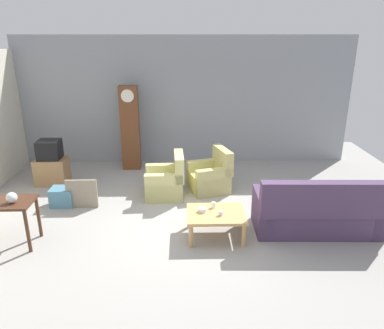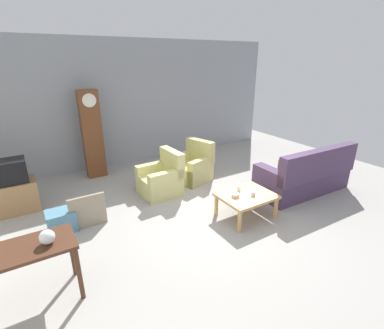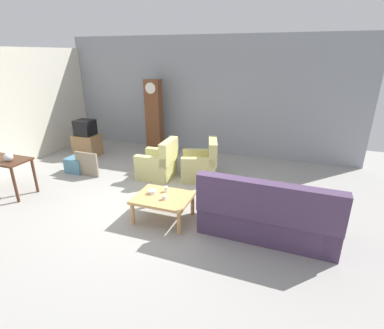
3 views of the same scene
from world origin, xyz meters
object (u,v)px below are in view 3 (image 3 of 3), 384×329
at_px(coffee_table_wood, 163,200).
at_px(grandfather_clock, 154,117).
at_px(tv_stand_cabinet, 87,145).
at_px(framed_picture_leaning, 87,164).
at_px(bowl_white_stacked, 152,192).
at_px(console_table_dark, 0,163).
at_px(cup_white_porcelain, 166,189).
at_px(armchair_olive_far, 201,166).
at_px(armchair_olive_near, 158,165).
at_px(glass_dome_cloche, 8,157).
at_px(couch_floral, 267,215).
at_px(cup_blue_rimmed, 164,197).
at_px(storage_box_blue, 76,165).
at_px(tv_crt, 85,127).

bearing_deg(coffee_table_wood, grandfather_clock, 118.43).
bearing_deg(tv_stand_cabinet, framed_picture_leaning, -52.20).
height_order(coffee_table_wood, bowl_white_stacked, bowl_white_stacked).
bearing_deg(console_table_dark, framed_picture_leaning, 51.56).
bearing_deg(cup_white_porcelain, tv_stand_cabinet, 147.28).
bearing_deg(armchair_olive_far, armchair_olive_near, -163.75).
bearing_deg(glass_dome_cloche, cup_white_porcelain, 7.29).
relative_size(couch_floral, coffee_table_wood, 2.21).
xyz_separation_m(tv_stand_cabinet, cup_blue_rimmed, (3.57, -2.52, 0.18)).
height_order(armchair_olive_far, storage_box_blue, armchair_olive_far).
distance_m(tv_crt, cup_white_porcelain, 4.14).
distance_m(storage_box_blue, cup_white_porcelain, 3.11).
relative_size(armchair_olive_near, cup_white_porcelain, 9.31).
relative_size(couch_floral, armchair_olive_far, 2.18).
distance_m(console_table_dark, storage_box_blue, 1.63).
xyz_separation_m(coffee_table_wood, console_table_dark, (-3.55, -0.17, 0.28)).
bearing_deg(armchair_olive_far, bowl_white_stacked, -98.44).
relative_size(coffee_table_wood, framed_picture_leaning, 1.60).
xyz_separation_m(grandfather_clock, cup_white_porcelain, (1.80, -3.18, -0.55)).
bearing_deg(console_table_dark, armchair_olive_far, 30.05).
distance_m(couch_floral, glass_dome_cloche, 4.97).
bearing_deg(cup_blue_rimmed, console_table_dark, -178.88).
distance_m(couch_floral, framed_picture_leaning, 4.38).
bearing_deg(grandfather_clock, tv_crt, -150.59).
bearing_deg(console_table_dark, storage_box_blue, 66.36).
bearing_deg(couch_floral, coffee_table_wood, -176.40).
bearing_deg(bowl_white_stacked, storage_box_blue, 155.75).
xyz_separation_m(storage_box_blue, glass_dome_cloche, (-0.26, -1.48, 0.67)).
distance_m(armchair_olive_far, grandfather_clock, 2.48).
distance_m(couch_floral, cup_white_porcelain, 1.78).
bearing_deg(framed_picture_leaning, storage_box_blue, 164.62).
bearing_deg(glass_dome_cloche, armchair_olive_far, 33.37).
relative_size(couch_floral, grandfather_clock, 1.03).
distance_m(armchair_olive_near, framed_picture_leaning, 1.70).
height_order(grandfather_clock, tv_crt, grandfather_clock).
bearing_deg(tv_crt, coffee_table_wood, -34.68).
height_order(cup_blue_rimmed, bowl_white_stacked, cup_blue_rimmed).
bearing_deg(tv_stand_cabinet, grandfather_clock, 29.41).
relative_size(tv_stand_cabinet, storage_box_blue, 1.52).
bearing_deg(framed_picture_leaning, cup_white_porcelain, -21.06).
distance_m(armchair_olive_far, glass_dome_cloche, 3.92).
relative_size(armchair_olive_near, tv_crt, 1.92).
xyz_separation_m(armchair_olive_near, coffee_table_wood, (0.89, -1.65, 0.07)).
xyz_separation_m(coffee_table_wood, tv_crt, (-3.50, 2.42, 0.43)).
bearing_deg(tv_stand_cabinet, cup_white_porcelain, -32.72).
bearing_deg(tv_crt, armchair_olive_near, -16.54).
bearing_deg(cup_blue_rimmed, bowl_white_stacked, 154.66).
xyz_separation_m(storage_box_blue, cup_blue_rimmed, (3.00, -1.36, 0.29)).
xyz_separation_m(coffee_table_wood, grandfather_clock, (-1.82, 3.37, 0.67)).
relative_size(armchair_olive_far, tv_stand_cabinet, 1.44).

